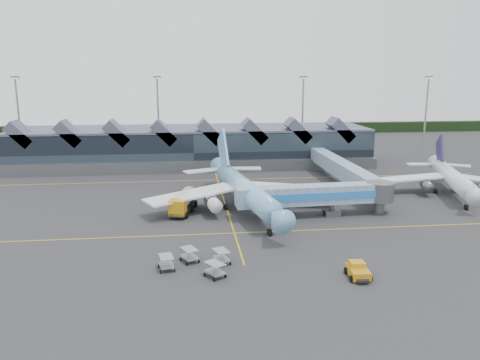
{
  "coord_description": "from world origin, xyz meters",
  "views": [
    {
      "loc": [
        -6.7,
        -73.2,
        22.79
      ],
      "look_at": [
        2.38,
        5.28,
        5.0
      ],
      "focal_mm": 35.0,
      "sensor_mm": 36.0,
      "label": 1
    }
  ],
  "objects": [
    {
      "name": "pushback_tug",
      "position": [
        12.56,
        -24.97,
        0.77
      ],
      "size": [
        2.64,
        3.98,
        1.71
      ],
      "rotation": [
        0.0,
        0.0,
        -0.06
      ],
      "color": "#C08612",
      "rests_on": "ground"
    },
    {
      "name": "tree_line_far",
      "position": [
        0.0,
        110.0,
        2.0
      ],
      "size": [
        260.0,
        4.0,
        4.0
      ],
      "primitive_type": "cube",
      "color": "black",
      "rests_on": "ground"
    },
    {
      "name": "taxi_stripes",
      "position": [
        0.0,
        10.0,
        0.01
      ],
      "size": [
        120.0,
        60.0,
        0.01
      ],
      "color": "gold",
      "rests_on": "ground"
    },
    {
      "name": "regional_jet",
      "position": [
        44.52,
        10.51,
        3.37
      ],
      "size": [
        27.15,
        30.37,
        10.63
      ],
      "rotation": [
        0.0,
        0.0,
        -0.3
      ],
      "color": "silver",
      "rests_on": "ground"
    },
    {
      "name": "terminal",
      "position": [
        -5.07,
        47.35,
        4.88
      ],
      "size": [
        90.0,
        22.25,
        12.52
      ],
      "color": "black",
      "rests_on": "ground"
    },
    {
      "name": "baggage_carts",
      "position": [
        -5.66,
        -20.11,
        0.96
      ],
      "size": [
        8.78,
        7.77,
        1.71
      ],
      "rotation": [
        0.0,
        0.0,
        0.33
      ],
      "color": "#989CA0",
      "rests_on": "ground"
    },
    {
      "name": "ground",
      "position": [
        0.0,
        0.0,
        0.0
      ],
      "size": [
        260.0,
        260.0,
        0.0
      ],
      "primitive_type": "plane",
      "color": "#252427",
      "rests_on": "ground"
    },
    {
      "name": "main_airliner",
      "position": [
        2.78,
        4.88,
        3.75
      ],
      "size": [
        34.16,
        39.67,
        12.76
      ],
      "rotation": [
        0.0,
        0.0,
        0.15
      ],
      "color": "#6AB0D7",
      "rests_on": "ground"
    },
    {
      "name": "light_masts",
      "position": [
        21.0,
        62.8,
        12.49
      ],
      "size": [
        132.4,
        42.56,
        22.45
      ],
      "color": "gray",
      "rests_on": "ground"
    },
    {
      "name": "fuel_truck",
      "position": [
        -7.38,
        3.92,
        1.99
      ],
      "size": [
        4.9,
        10.61,
        3.54
      ],
      "rotation": [
        0.0,
        0.0,
        -0.24
      ],
      "color": "black",
      "rests_on": "ground"
    },
    {
      "name": "jet_bridge",
      "position": [
        15.75,
        -0.99,
        3.56
      ],
      "size": [
        26.84,
        5.4,
        5.39
      ],
      "rotation": [
        0.0,
        0.0,
        0.06
      ],
      "color": "#7196BD",
      "rests_on": "ground"
    }
  ]
}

